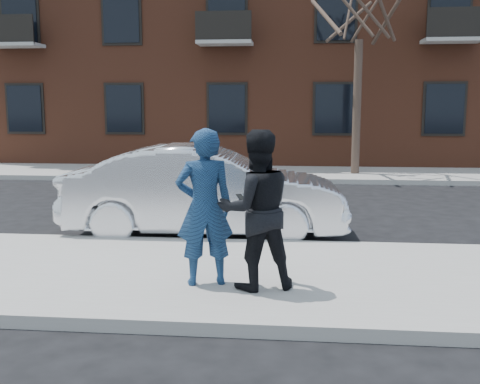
# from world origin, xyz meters

# --- Properties ---
(ground) EXTENTS (100.00, 100.00, 0.00)m
(ground) POSITION_xyz_m (0.00, 0.00, 0.00)
(ground) COLOR black
(ground) RESTS_ON ground
(near_sidewalk) EXTENTS (50.00, 3.50, 0.15)m
(near_sidewalk) POSITION_xyz_m (0.00, -0.25, 0.07)
(near_sidewalk) COLOR gray
(near_sidewalk) RESTS_ON ground
(near_curb) EXTENTS (50.00, 0.10, 0.15)m
(near_curb) POSITION_xyz_m (0.00, 1.55, 0.07)
(near_curb) COLOR #999691
(near_curb) RESTS_ON ground
(far_sidewalk) EXTENTS (50.00, 3.50, 0.15)m
(far_sidewalk) POSITION_xyz_m (0.00, 11.25, 0.07)
(far_sidewalk) COLOR gray
(far_sidewalk) RESTS_ON ground
(far_curb) EXTENTS (50.00, 0.10, 0.15)m
(far_curb) POSITION_xyz_m (0.00, 9.45, 0.07)
(far_curb) COLOR #999691
(far_curb) RESTS_ON ground
(apartment_building) EXTENTS (24.30, 10.30, 12.30)m
(apartment_building) POSITION_xyz_m (2.00, 18.00, 6.16)
(apartment_building) COLOR brown
(apartment_building) RESTS_ON ground
(street_tree) EXTENTS (3.60, 3.60, 6.80)m
(street_tree) POSITION_xyz_m (4.50, 11.00, 5.52)
(street_tree) COLOR #3A2A22
(street_tree) RESTS_ON far_sidewalk
(silver_sedan) EXTENTS (4.97, 1.94, 1.61)m
(silver_sedan) POSITION_xyz_m (1.01, 2.40, 0.81)
(silver_sedan) COLOR silver
(silver_sedan) RESTS_ON ground
(man_hoodie) EXTENTS (0.79, 0.63, 1.89)m
(man_hoodie) POSITION_xyz_m (1.50, -0.75, 1.10)
(man_hoodie) COLOR navy
(man_hoodie) RESTS_ON near_sidewalk
(man_peacoat) EXTENTS (1.10, 0.97, 1.88)m
(man_peacoat) POSITION_xyz_m (2.13, -0.83, 1.09)
(man_peacoat) COLOR black
(man_peacoat) RESTS_ON near_sidewalk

